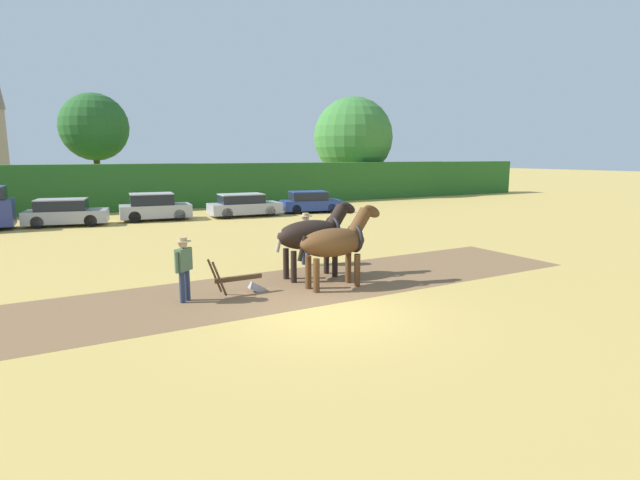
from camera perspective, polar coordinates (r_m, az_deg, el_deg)
ground_plane at (r=12.23m, az=0.59°, el=-8.23°), size 240.00×240.00×0.00m
plowed_furrow_strip at (r=13.62m, az=-13.23°, el=-6.61°), size 24.18×4.62×0.01m
hedgerow at (r=37.05m, az=-19.87°, el=5.71°), size 71.65×1.80×3.19m
tree_center_left at (r=40.17m, az=-24.39°, el=11.64°), size 4.80×4.80×8.18m
tree_center at (r=47.71m, az=3.82°, el=11.65°), size 7.38×7.38×9.15m
draft_horse_lead_left at (r=14.22m, az=1.93°, el=-0.23°), size 2.81×0.90×2.40m
draft_horse_lead_right at (r=15.34m, az=-0.71°, el=0.65°), size 2.88×0.99×2.38m
plow at (r=13.88m, az=-8.80°, el=-4.81°), size 1.58×0.47×1.13m
farmer_at_plow at (r=13.30m, az=-15.31°, el=-2.70°), size 0.53×0.46×1.70m
farmer_beside_team at (r=17.16m, az=-1.65°, el=0.66°), size 0.46×0.68×1.81m
parked_car_left at (r=30.23m, az=-27.11°, el=2.79°), size 4.38×2.56×1.46m
parked_car_center_left at (r=30.83m, az=-18.39°, el=3.57°), size 4.11×2.20×1.60m
parked_car_center at (r=31.55m, az=-8.71°, el=3.95°), size 4.50×2.06×1.42m
parked_car_center_right at (r=33.37m, az=-1.15°, el=4.34°), size 4.17×2.38×1.42m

